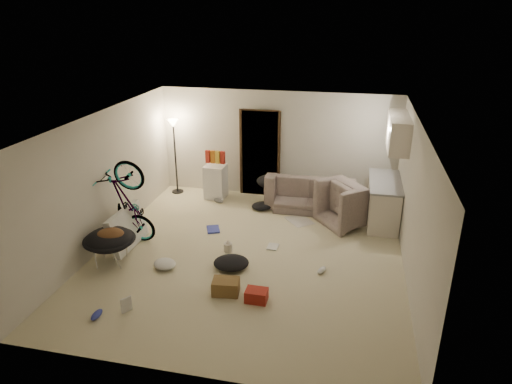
% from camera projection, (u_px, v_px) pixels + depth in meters
% --- Properties ---
extents(floor, '(5.50, 6.00, 0.02)m').
position_uv_depth(floor, '(248.00, 256.00, 8.34)').
color(floor, beige).
rests_on(floor, ground).
extents(ceiling, '(5.50, 6.00, 0.02)m').
position_uv_depth(ceiling, '(247.00, 120.00, 7.40)').
color(ceiling, white).
rests_on(ceiling, wall_back).
extents(wall_back, '(5.50, 0.02, 2.50)m').
position_uv_depth(wall_back, '(277.00, 145.00, 10.59)').
color(wall_back, beige).
rests_on(wall_back, floor).
extents(wall_front, '(5.50, 0.02, 2.50)m').
position_uv_depth(wall_front, '(186.00, 290.00, 5.14)').
color(wall_front, beige).
rests_on(wall_front, floor).
extents(wall_left, '(0.02, 6.00, 2.50)m').
position_uv_depth(wall_left, '(102.00, 180.00, 8.41)').
color(wall_left, beige).
rests_on(wall_left, floor).
extents(wall_right, '(0.02, 6.00, 2.50)m').
position_uv_depth(wall_right, '(415.00, 206.00, 7.32)').
color(wall_right, beige).
rests_on(wall_right, floor).
extents(doorway, '(0.85, 0.10, 2.04)m').
position_uv_depth(doorway, '(260.00, 154.00, 10.72)').
color(doorway, black).
rests_on(doorway, floor).
extents(door_trim, '(0.97, 0.04, 2.10)m').
position_uv_depth(door_trim, '(260.00, 154.00, 10.70)').
color(door_trim, '#312011').
rests_on(door_trim, floor).
extents(floor_lamp, '(0.28, 0.28, 1.81)m').
position_uv_depth(floor_lamp, '(174.00, 141.00, 10.72)').
color(floor_lamp, black).
rests_on(floor_lamp, floor).
extents(kitchen_counter, '(0.60, 1.50, 0.88)m').
position_uv_depth(kitchen_counter, '(383.00, 202.00, 9.50)').
color(kitchen_counter, silver).
rests_on(kitchen_counter, floor).
extents(counter_top, '(0.64, 1.54, 0.04)m').
position_uv_depth(counter_top, '(385.00, 182.00, 9.33)').
color(counter_top, gray).
rests_on(counter_top, kitchen_counter).
extents(kitchen_uppers, '(0.38, 1.40, 0.65)m').
position_uv_depth(kitchen_uppers, '(398.00, 132.00, 8.91)').
color(kitchen_uppers, silver).
rests_on(kitchen_uppers, wall_right).
extents(sofa, '(1.97, 0.78, 0.58)m').
position_uv_depth(sofa, '(310.00, 195.00, 10.28)').
color(sofa, '#363C35').
rests_on(sofa, floor).
extents(armchair, '(1.35, 1.37, 0.67)m').
position_uv_depth(armchair, '(353.00, 207.00, 9.54)').
color(armchair, '#363C35').
rests_on(armchair, floor).
extents(bicycle, '(1.79, 0.85, 1.01)m').
position_uv_depth(bicycle, '(130.00, 221.00, 8.63)').
color(bicycle, black).
rests_on(bicycle, floor).
extents(book_asset, '(0.30, 0.29, 0.02)m').
position_uv_depth(book_asset, '(122.00, 313.00, 6.74)').
color(book_asset, maroon).
rests_on(book_asset, floor).
extents(mini_fridge, '(0.49, 0.49, 0.79)m').
position_uv_depth(mini_fridge, '(216.00, 181.00, 10.77)').
color(mini_fridge, white).
rests_on(mini_fridge, floor).
extents(snack_box_0, '(0.11, 0.08, 0.30)m').
position_uv_depth(snack_box_0, '(208.00, 157.00, 10.58)').
color(snack_box_0, maroon).
rests_on(snack_box_0, mini_fridge).
extents(snack_box_1, '(0.10, 0.07, 0.30)m').
position_uv_depth(snack_box_1, '(213.00, 157.00, 10.55)').
color(snack_box_1, '#B35D16').
rests_on(snack_box_1, mini_fridge).
extents(snack_box_2, '(0.11, 0.08, 0.30)m').
position_uv_depth(snack_box_2, '(218.00, 157.00, 10.53)').
color(snack_box_2, gold).
rests_on(snack_box_2, mini_fridge).
extents(snack_box_3, '(0.11, 0.09, 0.30)m').
position_uv_depth(snack_box_3, '(223.00, 158.00, 10.51)').
color(snack_box_3, maroon).
rests_on(snack_box_3, mini_fridge).
extents(saucer_chair, '(0.90, 0.90, 0.64)m').
position_uv_depth(saucer_chair, '(110.00, 244.00, 7.96)').
color(saucer_chair, silver).
rests_on(saucer_chair, floor).
extents(hoodie, '(0.57, 0.51, 0.22)m').
position_uv_depth(hoodie, '(110.00, 235.00, 7.85)').
color(hoodie, brown).
rests_on(hoodie, saucer_chair).
extents(sofa_drape, '(0.56, 0.47, 0.28)m').
position_uv_depth(sofa_drape, '(269.00, 181.00, 10.37)').
color(sofa_drape, black).
rests_on(sofa_drape, sofa).
extents(tv_box, '(0.31, 1.12, 0.74)m').
position_uv_depth(tv_box, '(127.00, 228.00, 8.54)').
color(tv_box, silver).
rests_on(tv_box, floor).
extents(drink_case_a, '(0.45, 0.35, 0.24)m').
position_uv_depth(drink_case_a, '(226.00, 287.00, 7.20)').
color(drink_case_a, brown).
rests_on(drink_case_a, floor).
extents(drink_case_b, '(0.34, 0.25, 0.19)m').
position_uv_depth(drink_case_b, '(256.00, 295.00, 7.02)').
color(drink_case_b, maroon).
rests_on(drink_case_b, floor).
extents(juicer, '(0.16, 0.16, 0.23)m').
position_uv_depth(juicer, '(228.00, 247.00, 8.45)').
color(juicer, beige).
rests_on(juicer, floor).
extents(newspaper, '(0.71, 0.73, 0.01)m').
position_uv_depth(newspaper, '(299.00, 220.00, 9.71)').
color(newspaper, beige).
rests_on(newspaper, floor).
extents(book_blue, '(0.35, 0.40, 0.03)m').
position_uv_depth(book_blue, '(213.00, 229.00, 9.29)').
color(book_blue, '#2D38A5').
rests_on(book_blue, floor).
extents(book_white, '(0.21, 0.27, 0.02)m').
position_uv_depth(book_white, '(273.00, 247.00, 8.62)').
color(book_white, silver).
rests_on(book_white, floor).
extents(shoe_1, '(0.29, 0.19, 0.10)m').
position_uv_depth(shoe_1, '(218.00, 201.00, 10.58)').
color(shoe_1, slate).
rests_on(shoe_1, floor).
extents(shoe_2, '(0.12, 0.26, 0.10)m').
position_uv_depth(shoe_2, '(97.00, 315.00, 6.66)').
color(shoe_2, '#2D38A5').
rests_on(shoe_2, floor).
extents(shoe_4, '(0.19, 0.26, 0.09)m').
position_uv_depth(shoe_4, '(322.00, 270.00, 7.79)').
color(shoe_4, white).
rests_on(shoe_4, floor).
extents(clothes_lump_a, '(0.71, 0.64, 0.20)m').
position_uv_depth(clothes_lump_a, '(231.00, 263.00, 7.91)').
color(clothes_lump_a, black).
rests_on(clothes_lump_a, floor).
extents(clothes_lump_b, '(0.62, 0.61, 0.14)m').
position_uv_depth(clothes_lump_b, '(262.00, 206.00, 10.24)').
color(clothes_lump_b, black).
rests_on(clothes_lump_b, floor).
extents(clothes_lump_c, '(0.54, 0.51, 0.13)m').
position_uv_depth(clothes_lump_c, '(165.00, 264.00, 7.94)').
color(clothes_lump_c, silver).
rests_on(clothes_lump_c, floor).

